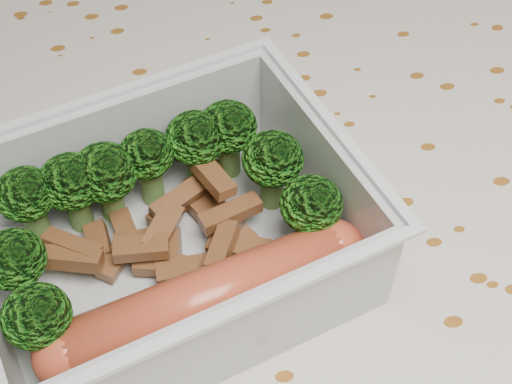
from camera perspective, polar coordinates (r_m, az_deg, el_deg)
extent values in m
cube|color=brown|center=(0.41, 0.28, -4.18)|extent=(1.40, 0.90, 0.04)
cube|color=beige|center=(0.39, 0.29, -2.23)|extent=(1.46, 0.96, 0.01)
cube|color=silver|center=(0.37, -6.76, -6.01)|extent=(0.20, 0.18, 0.00)
cube|color=silver|center=(0.38, -10.96, 3.83)|extent=(0.17, 0.05, 0.06)
cube|color=silver|center=(0.31, -2.54, -11.86)|extent=(0.17, 0.05, 0.06)
cube|color=silver|center=(0.37, 5.15, 1.76)|extent=(0.04, 0.12, 0.06)
cube|color=silver|center=(0.37, -11.91, 7.54)|extent=(0.18, 0.05, 0.00)
cube|color=silver|center=(0.28, -2.34, -9.77)|extent=(0.18, 0.05, 0.00)
cube|color=silver|center=(0.34, 6.17, 5.33)|extent=(0.04, 0.13, 0.00)
cylinder|color=#608C3F|center=(0.38, -17.15, -2.33)|extent=(0.02, 0.02, 0.02)
ellipsoid|color=#2D7916|center=(0.36, -17.97, -0.15)|extent=(0.03, 0.03, 0.03)
cylinder|color=#608C3F|center=(0.38, -13.96, -1.41)|extent=(0.02, 0.02, 0.02)
ellipsoid|color=#2D7916|center=(0.36, -14.64, 0.81)|extent=(0.03, 0.03, 0.03)
cylinder|color=#608C3F|center=(0.38, -11.47, -0.70)|extent=(0.02, 0.02, 0.02)
ellipsoid|color=#2D7916|center=(0.36, -12.03, 1.55)|extent=(0.03, 0.03, 0.03)
cylinder|color=#608C3F|center=(0.38, -8.36, 0.73)|extent=(0.02, 0.02, 0.03)
ellipsoid|color=#2D7916|center=(0.37, -8.76, 3.02)|extent=(0.03, 0.03, 0.02)
cylinder|color=#608C3F|center=(0.39, -4.65, 2.01)|extent=(0.02, 0.02, 0.02)
ellipsoid|color=#2D7916|center=(0.37, -4.87, 4.33)|extent=(0.03, 0.03, 0.03)
cylinder|color=#608C3F|center=(0.39, -2.16, 2.91)|extent=(0.02, 0.02, 0.02)
ellipsoid|color=#2D7916|center=(0.38, -2.26, 5.25)|extent=(0.03, 0.03, 0.03)
cylinder|color=#608C3F|center=(0.36, -17.92, -7.15)|extent=(0.02, 0.02, 0.02)
ellipsoid|color=#2D7916|center=(0.34, -18.84, -5.09)|extent=(0.03, 0.03, 0.03)
cylinder|color=#608C3F|center=(0.38, 1.28, 0.36)|extent=(0.02, 0.02, 0.02)
ellipsoid|color=#2D7916|center=(0.36, 1.34, 2.68)|extent=(0.03, 0.03, 0.03)
cylinder|color=#608C3F|center=(0.34, -16.25, -11.39)|extent=(0.02, 0.02, 0.02)
ellipsoid|color=#2D7916|center=(0.32, -17.15, -9.46)|extent=(0.03, 0.03, 0.03)
cylinder|color=#608C3F|center=(0.36, 4.21, -3.24)|extent=(0.02, 0.02, 0.02)
ellipsoid|color=#2D7916|center=(0.34, 4.43, -0.99)|extent=(0.03, 0.03, 0.03)
cube|color=brown|center=(0.36, -1.01, -4.50)|extent=(0.03, 0.02, 0.01)
cube|color=brown|center=(0.37, -6.26, -0.57)|extent=(0.03, 0.03, 0.01)
cube|color=brown|center=(0.36, -2.05, -1.70)|extent=(0.03, 0.02, 0.01)
cube|color=brown|center=(0.37, -2.35, -3.14)|extent=(0.03, 0.03, 0.01)
cube|color=brown|center=(0.37, -6.78, -4.23)|extent=(0.01, 0.02, 0.01)
cube|color=brown|center=(0.37, -10.38, -3.03)|extent=(0.02, 0.02, 0.01)
cube|color=brown|center=(0.39, -3.30, 0.85)|extent=(0.01, 0.03, 0.01)
cube|color=brown|center=(0.35, -2.72, -4.43)|extent=(0.02, 0.03, 0.01)
cube|color=brown|center=(0.37, -9.11, -3.73)|extent=(0.03, 0.01, 0.01)
cube|color=brown|center=(0.37, -12.50, -3.90)|extent=(0.01, 0.02, 0.01)
cube|color=brown|center=(0.35, -9.17, -4.44)|extent=(0.03, 0.01, 0.01)
cube|color=brown|center=(0.37, -10.97, -4.96)|extent=(0.02, 0.03, 0.01)
cube|color=brown|center=(0.38, -7.06, -1.54)|extent=(0.02, 0.02, 0.01)
cube|color=brown|center=(0.36, -1.54, -4.20)|extent=(0.02, 0.02, 0.01)
cube|color=brown|center=(0.35, -5.45, -6.24)|extent=(0.03, 0.01, 0.01)
cube|color=brown|center=(0.36, -7.71, -5.83)|extent=(0.03, 0.02, 0.01)
cube|color=brown|center=(0.36, -14.51, -4.26)|extent=(0.03, 0.03, 0.01)
cube|color=brown|center=(0.36, -7.51, -2.96)|extent=(0.03, 0.03, 0.01)
cube|color=brown|center=(0.38, -4.10, -0.50)|extent=(0.02, 0.03, 0.01)
cube|color=brown|center=(0.36, -5.51, -6.13)|extent=(0.03, 0.01, 0.01)
cube|color=brown|center=(0.36, -3.40, 1.13)|extent=(0.02, 0.03, 0.01)
cube|color=brown|center=(0.38, -4.39, -1.23)|extent=(0.02, 0.03, 0.01)
cube|color=brown|center=(0.36, -14.56, -5.22)|extent=(0.03, 0.02, 0.01)
cylinder|color=#B84327|center=(0.33, -3.89, -8.59)|extent=(0.14, 0.06, 0.03)
sphere|color=#B84327|center=(0.35, 6.29, -4.59)|extent=(0.03, 0.03, 0.03)
sphere|color=#B84327|center=(0.33, -14.93, -12.52)|extent=(0.03, 0.03, 0.03)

